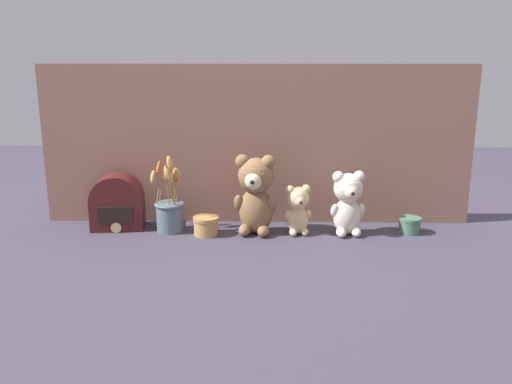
{
  "coord_description": "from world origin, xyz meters",
  "views": [
    {
      "loc": [
        0.04,
        -1.98,
        0.68
      ],
      "look_at": [
        0.0,
        0.02,
        0.16
      ],
      "focal_mm": 38.0,
      "sensor_mm": 36.0,
      "label": 1
    }
  ],
  "objects_px": {
    "teddy_bear_small": "(298,209)",
    "flower_vase": "(170,210)",
    "decorative_tin_tall": "(410,225)",
    "vintage_radio": "(117,205)",
    "teddy_bear_medium": "(348,202)",
    "decorative_tin_short": "(206,226)",
    "teddy_bear_large": "(255,193)"
  },
  "relations": [
    {
      "from": "teddy_bear_small",
      "to": "flower_vase",
      "type": "xyz_separation_m",
      "value": [
        -0.5,
        0.02,
        -0.02
      ]
    },
    {
      "from": "teddy_bear_small",
      "to": "decorative_tin_tall",
      "type": "distance_m",
      "value": 0.44
    },
    {
      "from": "vintage_radio",
      "to": "decorative_tin_tall",
      "type": "relative_size",
      "value": 2.5
    },
    {
      "from": "teddy_bear_medium",
      "to": "flower_vase",
      "type": "bearing_deg",
      "value": 177.68
    },
    {
      "from": "teddy_bear_medium",
      "to": "teddy_bear_small",
      "type": "bearing_deg",
      "value": 179.02
    },
    {
      "from": "decorative_tin_tall",
      "to": "decorative_tin_short",
      "type": "height_order",
      "value": "decorative_tin_short"
    },
    {
      "from": "teddy_bear_large",
      "to": "teddy_bear_small",
      "type": "bearing_deg",
      "value": -1.75
    },
    {
      "from": "flower_vase",
      "to": "decorative_tin_short",
      "type": "relative_size",
      "value": 3.13
    },
    {
      "from": "flower_vase",
      "to": "vintage_radio",
      "type": "bearing_deg",
      "value": 170.97
    },
    {
      "from": "teddy_bear_small",
      "to": "flower_vase",
      "type": "height_order",
      "value": "flower_vase"
    },
    {
      "from": "teddy_bear_small",
      "to": "vintage_radio",
      "type": "xyz_separation_m",
      "value": [
        -0.71,
        0.06,
        -0.01
      ]
    },
    {
      "from": "teddy_bear_large",
      "to": "decorative_tin_tall",
      "type": "xyz_separation_m",
      "value": [
        0.6,
        0.02,
        -0.13
      ]
    },
    {
      "from": "teddy_bear_large",
      "to": "vintage_radio",
      "type": "xyz_separation_m",
      "value": [
        -0.55,
        0.05,
        -0.07
      ]
    },
    {
      "from": "teddy_bear_large",
      "to": "vintage_radio",
      "type": "relative_size",
      "value": 1.42
    },
    {
      "from": "flower_vase",
      "to": "decorative_tin_short",
      "type": "bearing_deg",
      "value": -16.37
    },
    {
      "from": "teddy_bear_medium",
      "to": "decorative_tin_short",
      "type": "height_order",
      "value": "teddy_bear_medium"
    },
    {
      "from": "vintage_radio",
      "to": "decorative_tin_tall",
      "type": "distance_m",
      "value": 1.15
    },
    {
      "from": "decorative_tin_tall",
      "to": "teddy_bear_medium",
      "type": "bearing_deg",
      "value": -174.48
    },
    {
      "from": "vintage_radio",
      "to": "decorative_tin_tall",
      "type": "bearing_deg",
      "value": -1.9
    },
    {
      "from": "flower_vase",
      "to": "decorative_tin_tall",
      "type": "distance_m",
      "value": 0.93
    },
    {
      "from": "teddy_bear_small",
      "to": "vintage_radio",
      "type": "relative_size",
      "value": 0.89
    },
    {
      "from": "teddy_bear_large",
      "to": "teddy_bear_medium",
      "type": "relative_size",
      "value": 1.24
    },
    {
      "from": "flower_vase",
      "to": "vintage_radio",
      "type": "xyz_separation_m",
      "value": [
        -0.21,
        0.03,
        0.01
      ]
    },
    {
      "from": "teddy_bear_large",
      "to": "teddy_bear_small",
      "type": "height_order",
      "value": "teddy_bear_large"
    },
    {
      "from": "flower_vase",
      "to": "decorative_tin_short",
      "type": "xyz_separation_m",
      "value": [
        0.14,
        -0.04,
        -0.05
      ]
    },
    {
      "from": "teddy_bear_medium",
      "to": "flower_vase",
      "type": "height_order",
      "value": "flower_vase"
    },
    {
      "from": "teddy_bear_small",
      "to": "decorative_tin_short",
      "type": "relative_size",
      "value": 1.96
    },
    {
      "from": "decorative_tin_short",
      "to": "vintage_radio",
      "type": "bearing_deg",
      "value": 167.96
    },
    {
      "from": "decorative_tin_tall",
      "to": "decorative_tin_short",
      "type": "relative_size",
      "value": 0.88
    },
    {
      "from": "teddy_bear_large",
      "to": "decorative_tin_short",
      "type": "xyz_separation_m",
      "value": [
        -0.19,
        -0.02,
        -0.12
      ]
    },
    {
      "from": "teddy_bear_medium",
      "to": "flower_vase",
      "type": "xyz_separation_m",
      "value": [
        -0.69,
        0.03,
        -0.04
      ]
    },
    {
      "from": "teddy_bear_large",
      "to": "decorative_tin_short",
      "type": "distance_m",
      "value": 0.23
    }
  ]
}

